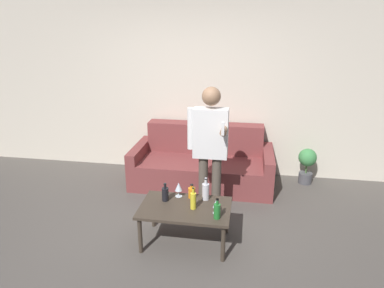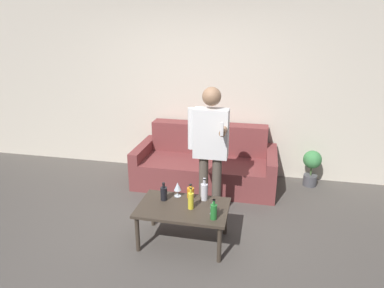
% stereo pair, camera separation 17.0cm
% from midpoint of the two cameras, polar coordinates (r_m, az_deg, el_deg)
% --- Properties ---
extents(ground_plane, '(16.00, 16.00, 0.00)m').
position_cam_midpoint_polar(ground_plane, '(3.75, -4.58, -17.12)').
color(ground_plane, '#514C47').
extents(wall_back, '(8.00, 0.06, 2.70)m').
position_cam_midpoint_polar(wall_back, '(5.21, 1.90, 9.65)').
color(wall_back, beige).
rests_on(wall_back, ground_plane).
extents(couch, '(2.00, 0.91, 0.83)m').
position_cam_midpoint_polar(couch, '(5.02, 3.30, -3.32)').
color(couch, brown).
rests_on(couch, ground_plane).
extents(coffee_table, '(0.94, 0.59, 0.43)m').
position_cam_midpoint_polar(coffee_table, '(3.64, -0.14, -11.05)').
color(coffee_table, '#3D3328').
rests_on(coffee_table, ground_plane).
extents(bottle_orange, '(0.06, 0.06, 0.24)m').
position_cam_midpoint_polar(bottle_orange, '(3.54, 1.19, -9.37)').
color(bottle_orange, yellow).
rests_on(bottle_orange, coffee_table).
extents(bottle_green, '(0.07, 0.07, 0.21)m').
position_cam_midpoint_polar(bottle_green, '(3.38, 5.10, -11.11)').
color(bottle_green, '#23752D').
rests_on(bottle_green, coffee_table).
extents(bottle_dark, '(0.07, 0.07, 0.20)m').
position_cam_midpoint_polar(bottle_dark, '(3.71, -3.40, -8.19)').
color(bottle_dark, black).
rests_on(bottle_dark, coffee_table).
extents(bottle_yellow, '(0.08, 0.08, 0.25)m').
position_cam_midpoint_polar(bottle_yellow, '(3.71, 3.37, -7.89)').
color(bottle_yellow, silver).
rests_on(bottle_yellow, coffee_table).
extents(bottle_red, '(0.08, 0.08, 0.16)m').
position_cam_midpoint_polar(bottle_red, '(3.76, 1.06, -8.06)').
color(bottle_red, orange).
rests_on(bottle_red, coffee_table).
extents(wine_glass_near, '(0.08, 0.08, 0.17)m').
position_cam_midpoint_polar(wine_glass_near, '(3.77, -1.12, -7.16)').
color(wine_glass_near, silver).
rests_on(wine_glass_near, coffee_table).
extents(wine_glass_far, '(0.07, 0.07, 0.15)m').
position_cam_midpoint_polar(wine_glass_far, '(3.45, 5.00, -10.05)').
color(wine_glass_far, silver).
rests_on(wine_glass_far, coffee_table).
extents(person_standing_front, '(0.47, 0.41, 1.58)m').
position_cam_midpoint_polar(person_standing_front, '(3.92, 4.32, 0.12)').
color(person_standing_front, brown).
rests_on(person_standing_front, ground_plane).
extents(potted_plant, '(0.26, 0.26, 0.53)m').
position_cam_midpoint_polar(potted_plant, '(5.23, 20.22, -3.30)').
color(potted_plant, '#4C4C51').
rests_on(potted_plant, ground_plane).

